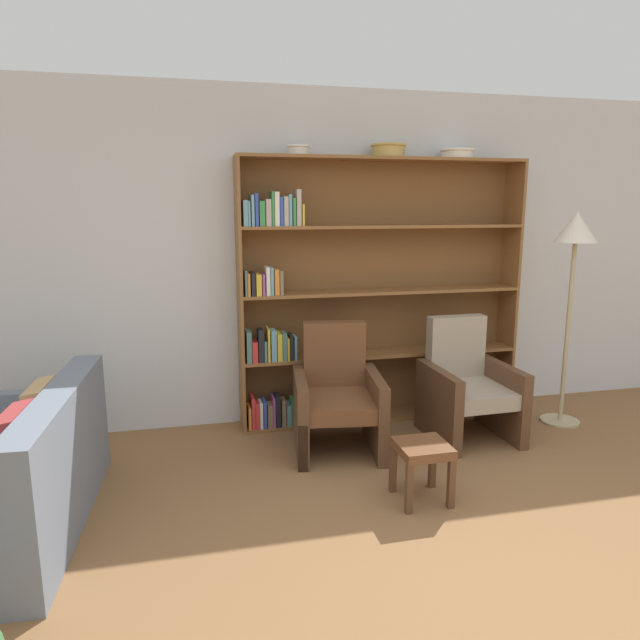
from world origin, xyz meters
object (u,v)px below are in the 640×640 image
object	(u,v)px
bowl_stoneware	(388,150)
footstool	(422,455)
bowl_brass	(457,153)
bowl_sage	(298,149)
couch	(2,484)
floor_lamp	(575,247)
armchair_leather	(337,398)
bookshelf	(359,297)
armchair_cushioned	(467,388)

from	to	relation	value
bowl_stoneware	footstool	xyz separation A→B (m)	(-0.25, -1.43, -1.96)
footstool	bowl_brass	bearing A→B (deg)	59.20
bowl_brass	bowl_sage	bearing A→B (deg)	-180.00
couch	footstool	distance (m)	2.44
couch	floor_lamp	size ratio (longest dim) A/B	0.94
armchair_leather	bookshelf	bearing A→B (deg)	-112.80
bowl_brass	couch	distance (m)	4.01
bowl_sage	floor_lamp	bearing A→B (deg)	-12.41
couch	bowl_sage	bearing A→B (deg)	-54.91
bowl_sage	bowl_stoneware	size ratio (longest dim) A/B	0.63
bookshelf	bowl_sage	world-z (taller)	bowl_sage
footstool	floor_lamp	bearing A→B (deg)	29.49
bookshelf	footstool	distance (m)	1.65
footstool	armchair_cushioned	bearing A→B (deg)	49.34
bookshelf	armchair_leather	world-z (taller)	bookshelf
armchair_leather	floor_lamp	xyz separation A→B (m)	(1.99, 0.07, 1.10)
bookshelf	floor_lamp	xyz separation A→B (m)	(1.65, -0.51, 0.43)
bookshelf	footstool	bearing A→B (deg)	-91.29
bookshelf	armchair_leather	size ratio (longest dim) A/B	2.57
bookshelf	bowl_sage	distance (m)	1.29
bowl_stoneware	couch	xyz separation A→B (m)	(-2.68, -1.21, -1.97)
bookshelf	armchair_cushioned	xyz separation A→B (m)	(0.73, -0.57, -0.67)
bookshelf	bowl_brass	xyz separation A→B (m)	(0.82, -0.03, 1.18)
bowl_stoneware	floor_lamp	distance (m)	1.69
armchair_cushioned	couch	bearing A→B (deg)	10.62
bowl_stoneware	couch	bearing A→B (deg)	-155.69
bowl_brass	footstool	size ratio (longest dim) A/B	0.76
bowl_brass	footstool	distance (m)	2.56
armchair_leather	footstool	size ratio (longest dim) A/B	2.51
couch	footstool	size ratio (longest dim) A/B	4.45
armchair_leather	bowl_brass	bearing A→B (deg)	-146.95
bowl_sage	couch	world-z (taller)	bowl_sage
bowl_stoneware	bowl_brass	size ratio (longest dim) A/B	1.02
bowl_sage	bowl_brass	xyz separation A→B (m)	(1.34, 0.00, -0.00)
bowl_brass	armchair_leather	xyz separation A→B (m)	(-1.16, -0.54, -1.85)
armchair_cushioned	floor_lamp	size ratio (longest dim) A/B	0.53
bowl_stoneware	bowl_brass	bearing A→B (deg)	0.00
armchair_leather	armchair_cushioned	world-z (taller)	same
bookshelf	bowl_stoneware	size ratio (longest dim) A/B	8.34
bookshelf	floor_lamp	world-z (taller)	bookshelf
bowl_stoneware	floor_lamp	world-z (taller)	bowl_stoneware
bowl_stoneware	bowl_brass	world-z (taller)	bowl_stoneware
couch	bookshelf	bearing A→B (deg)	-60.13
bowl_sage	armchair_cushioned	world-z (taller)	bowl_sage
bowl_sage	bowl_brass	distance (m)	1.34
bowl_sage	armchair_leather	xyz separation A→B (m)	(0.18, -0.54, -1.85)
bowl_stoneware	bowl_sage	bearing A→B (deg)	180.00
bowl_stoneware	floor_lamp	xyz separation A→B (m)	(1.43, -0.48, -0.77)
armchair_leather	floor_lamp	world-z (taller)	floor_lamp
bowl_sage	footstool	bearing A→B (deg)	-71.23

